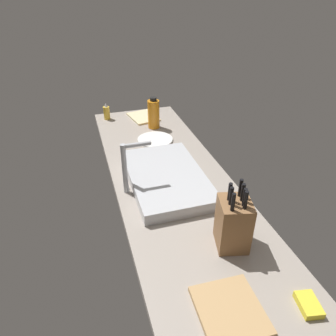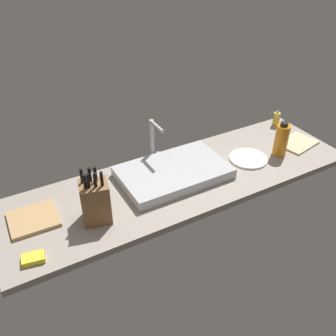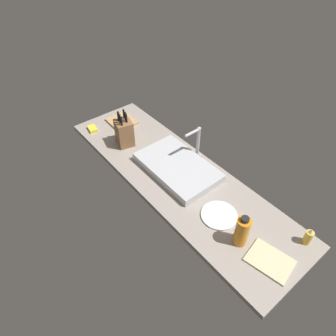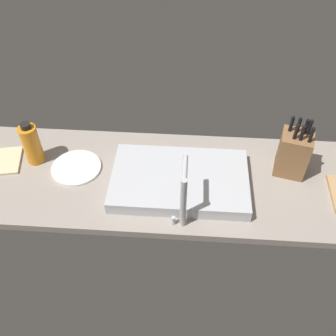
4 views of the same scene
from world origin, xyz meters
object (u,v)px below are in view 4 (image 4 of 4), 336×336
at_px(faucet, 183,196).
at_px(dinner_plate, 76,168).
at_px(sink_basin, 180,180).
at_px(knife_block, 293,153).
at_px(water_bottle, 32,144).

height_order(faucet, dinner_plate, faucet).
bearing_deg(faucet, dinner_plate, -27.79).
distance_m(sink_basin, faucet, 0.22).
bearing_deg(faucet, knife_block, -145.92).
xyz_separation_m(water_bottle, dinner_plate, (-0.19, 0.04, -0.09)).
height_order(knife_block, water_bottle, knife_block).
distance_m(faucet, water_bottle, 0.73).
height_order(knife_block, dinner_plate, knife_block).
relative_size(faucet, knife_block, 0.93).
height_order(faucet, knife_block, knife_block).
xyz_separation_m(sink_basin, water_bottle, (0.65, -0.11, 0.07)).
bearing_deg(knife_block, sink_basin, 27.47).
xyz_separation_m(faucet, water_bottle, (0.67, -0.29, -0.05)).
bearing_deg(knife_block, dinner_plate, 16.77).
distance_m(knife_block, dinner_plate, 0.93).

